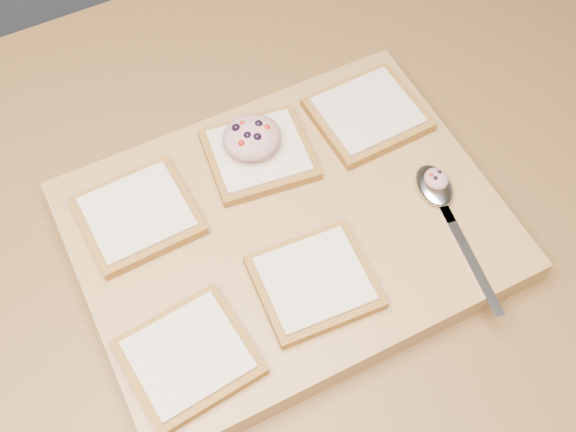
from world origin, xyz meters
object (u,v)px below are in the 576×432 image
(cutting_board, at_px, (288,231))
(spoon, at_px, (439,196))
(bread_far_center, at_px, (259,154))
(tuna_salad_dollop, at_px, (252,137))

(cutting_board, xyz_separation_m, spoon, (0.17, -0.05, 0.02))
(bread_far_center, height_order, spoon, bread_far_center)
(tuna_salad_dollop, distance_m, spoon, 0.22)
(cutting_board, xyz_separation_m, tuna_salad_dollop, (0.01, 0.10, 0.05))
(tuna_salad_dollop, bearing_deg, cutting_board, -93.09)
(tuna_salad_dollop, xyz_separation_m, spoon, (0.16, -0.15, -0.03))
(cutting_board, bearing_deg, spoon, -16.22)
(tuna_salad_dollop, bearing_deg, bread_far_center, -62.92)
(bread_far_center, distance_m, tuna_salad_dollop, 0.03)
(cutting_board, height_order, tuna_salad_dollop, tuna_salad_dollop)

